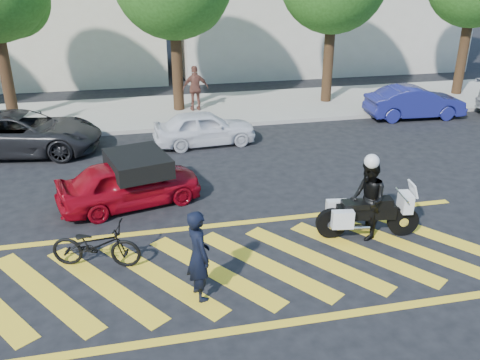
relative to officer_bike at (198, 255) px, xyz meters
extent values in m
plane|color=black|center=(0.99, 0.79, -0.90)|extent=(90.00, 90.00, 0.00)
cube|color=#9E998E|center=(0.99, 12.79, -0.82)|extent=(60.00, 5.00, 0.15)
cube|color=yellow|center=(-2.91, 0.79, -0.90)|extent=(2.43, 3.21, 0.01)
cube|color=yellow|center=(-1.81, 0.79, -0.90)|extent=(2.43, 3.21, 0.01)
cube|color=yellow|center=(-0.71, 0.79, -0.90)|extent=(2.43, 3.21, 0.01)
cube|color=yellow|center=(0.39, 0.79, -0.90)|extent=(2.43, 3.21, 0.01)
cube|color=yellow|center=(1.49, 0.79, -0.90)|extent=(2.43, 3.21, 0.01)
cube|color=yellow|center=(2.59, 0.79, -0.90)|extent=(2.43, 3.21, 0.01)
cube|color=yellow|center=(3.69, 0.79, -0.90)|extent=(2.43, 3.21, 0.01)
cube|color=yellow|center=(4.79, 0.79, -0.90)|extent=(2.43, 3.21, 0.01)
cube|color=yellow|center=(5.89, 0.79, -0.90)|extent=(2.43, 3.21, 0.01)
cube|color=yellow|center=(0.99, -1.11, -0.90)|extent=(12.00, 0.20, 0.01)
cube|color=yellow|center=(0.99, 2.69, -0.90)|extent=(12.00, 0.20, 0.01)
cylinder|color=black|center=(-5.51, 12.79, 1.10)|extent=(0.44, 0.44, 4.00)
sphere|color=#255416|center=(-4.91, 13.09, 3.63)|extent=(2.73, 2.73, 2.73)
cylinder|color=black|center=(0.99, 12.79, 1.10)|extent=(0.44, 0.44, 4.00)
cylinder|color=black|center=(7.49, 12.79, 1.10)|extent=(0.44, 0.44, 4.00)
cylinder|color=black|center=(13.99, 12.79, 1.10)|extent=(0.44, 0.44, 4.00)
imported|color=black|center=(0.00, 0.00, 0.00)|extent=(0.58, 0.74, 1.80)
imported|color=black|center=(-1.92, 1.52, -0.41)|extent=(1.96, 1.13, 0.97)
cylinder|color=black|center=(3.26, 1.58, -0.55)|extent=(0.72, 0.25, 0.71)
cylinder|color=silver|center=(3.26, 1.58, -0.55)|extent=(0.24, 0.20, 0.21)
cylinder|color=black|center=(4.92, 1.34, -0.55)|extent=(0.72, 0.25, 0.71)
cylinder|color=silver|center=(4.92, 1.34, -0.55)|extent=(0.24, 0.20, 0.21)
cube|color=black|center=(4.04, 1.47, -0.28)|extent=(1.36, 0.47, 0.32)
cube|color=black|center=(4.35, 1.42, -0.06)|extent=(0.52, 0.39, 0.24)
cube|color=black|center=(3.77, 1.51, -0.09)|extent=(0.64, 0.45, 0.13)
cube|color=silver|center=(4.92, 1.34, -0.06)|extent=(0.30, 0.48, 0.43)
cube|color=silver|center=(3.47, 1.83, -0.31)|extent=(0.50, 0.26, 0.41)
cube|color=silver|center=(3.39, 1.28, -0.31)|extent=(0.50, 0.26, 0.41)
imported|color=black|center=(4.04, 1.46, 0.03)|extent=(0.83, 1.00, 1.86)
imported|color=maroon|center=(-1.17, 4.29, -0.28)|extent=(3.88, 2.32, 1.24)
imported|color=black|center=(-4.51, 9.01, -0.21)|extent=(5.25, 2.96, 1.38)
imported|color=white|center=(1.43, 8.59, -0.31)|extent=(3.56, 1.62, 1.19)
imported|color=navy|center=(10.17, 9.99, -0.26)|extent=(3.96, 1.57, 1.28)
imported|color=brown|center=(1.67, 12.49, 0.16)|extent=(1.10, 0.52, 1.83)
camera|label=1|loc=(-0.97, -7.95, 4.95)|focal=38.00mm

